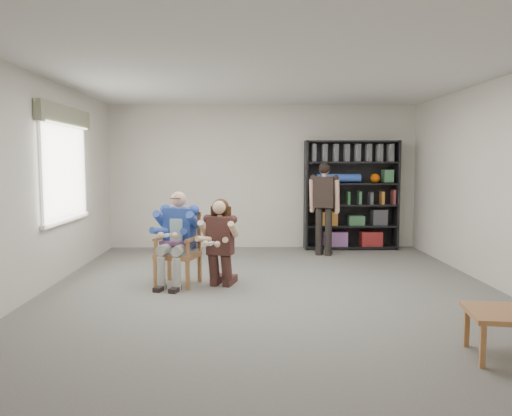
{
  "coord_description": "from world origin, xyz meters",
  "views": [
    {
      "loc": [
        -0.34,
        -6.31,
        1.69
      ],
      "look_at": [
        -0.2,
        0.6,
        1.05
      ],
      "focal_mm": 35.0,
      "sensor_mm": 36.0,
      "label": 1
    }
  ],
  "objects_px": {
    "seated_man": "(178,238)",
    "side_table": "(504,335)",
    "bookshelf": "(351,195)",
    "standing_man": "(324,209)",
    "kneeling_woman": "(220,243)",
    "armchair": "(178,249)"
  },
  "relations": [
    {
      "from": "armchair",
      "to": "bookshelf",
      "type": "bearing_deg",
      "value": 59.18
    },
    {
      "from": "armchair",
      "to": "seated_man",
      "type": "height_order",
      "value": "seated_man"
    },
    {
      "from": "bookshelf",
      "to": "standing_man",
      "type": "bearing_deg",
      "value": -132.86
    },
    {
      "from": "armchair",
      "to": "bookshelf",
      "type": "height_order",
      "value": "bookshelf"
    },
    {
      "from": "seated_man",
      "to": "bookshelf",
      "type": "bearing_deg",
      "value": 59.18
    },
    {
      "from": "armchair",
      "to": "side_table",
      "type": "xyz_separation_m",
      "value": [
        3.15,
        -2.65,
        -0.29
      ]
    },
    {
      "from": "kneeling_woman",
      "to": "standing_man",
      "type": "bearing_deg",
      "value": 67.73
    },
    {
      "from": "seated_man",
      "to": "standing_man",
      "type": "relative_size",
      "value": 0.78
    },
    {
      "from": "bookshelf",
      "to": "side_table",
      "type": "distance_m",
      "value": 5.54
    },
    {
      "from": "kneeling_woman",
      "to": "side_table",
      "type": "xyz_separation_m",
      "value": [
        2.57,
        -2.53,
        -0.39
      ]
    },
    {
      "from": "kneeling_woman",
      "to": "bookshelf",
      "type": "relative_size",
      "value": 0.57
    },
    {
      "from": "side_table",
      "to": "armchair",
      "type": "bearing_deg",
      "value": 139.96
    },
    {
      "from": "armchair",
      "to": "seated_man",
      "type": "relative_size",
      "value": 0.77
    },
    {
      "from": "seated_man",
      "to": "side_table",
      "type": "height_order",
      "value": "seated_man"
    },
    {
      "from": "kneeling_woman",
      "to": "standing_man",
      "type": "height_order",
      "value": "standing_man"
    },
    {
      "from": "armchair",
      "to": "side_table",
      "type": "bearing_deg",
      "value": -24.32
    },
    {
      "from": "armchair",
      "to": "bookshelf",
      "type": "relative_size",
      "value": 0.48
    },
    {
      "from": "seated_man",
      "to": "standing_man",
      "type": "distance_m",
      "value": 3.18
    },
    {
      "from": "bookshelf",
      "to": "standing_man",
      "type": "xyz_separation_m",
      "value": [
        -0.63,
        -0.68,
        -0.21
      ]
    },
    {
      "from": "standing_man",
      "to": "seated_man",
      "type": "bearing_deg",
      "value": -116.22
    },
    {
      "from": "kneeling_woman",
      "to": "side_table",
      "type": "height_order",
      "value": "kneeling_woman"
    },
    {
      "from": "seated_man",
      "to": "kneeling_woman",
      "type": "xyz_separation_m",
      "value": [
        0.58,
        -0.12,
        -0.06
      ]
    }
  ]
}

